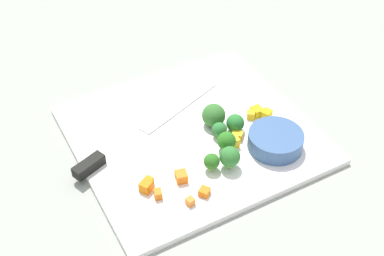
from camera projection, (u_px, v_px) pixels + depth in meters
ground_plane at (192, 137)px, 0.91m from camera, size 4.00×4.00×0.00m
cutting_board at (192, 135)px, 0.91m from camera, size 0.41×0.38×0.01m
prep_bowl at (275, 140)px, 0.87m from camera, size 0.10×0.10×0.03m
chef_knife at (130, 139)px, 0.88m from camera, size 0.34×0.15×0.02m
carrot_dice_0 at (204, 192)px, 0.79m from camera, size 0.02×0.02×0.01m
carrot_dice_1 at (146, 186)px, 0.80m from camera, size 0.02×0.02×0.02m
carrot_dice_2 at (190, 201)px, 0.78m from camera, size 0.01×0.01×0.01m
carrot_dice_3 at (181, 177)px, 0.81m from camera, size 0.02×0.02×0.02m
carrot_dice_4 at (149, 182)px, 0.80m from camera, size 0.02×0.02×0.01m
carrot_dice_5 at (158, 194)px, 0.79m from camera, size 0.02×0.02×0.01m
pepper_dice_0 at (237, 136)px, 0.89m from camera, size 0.02×0.02×0.01m
pepper_dice_1 at (251, 115)px, 0.93m from camera, size 0.02×0.02×0.01m
pepper_dice_2 at (266, 114)px, 0.93m from camera, size 0.02×0.02×0.02m
pepper_dice_3 at (232, 141)px, 0.87m from camera, size 0.02×0.02×0.02m
pepper_dice_4 at (257, 111)px, 0.94m from camera, size 0.02×0.02×0.02m
broccoli_floret_0 at (219, 130)px, 0.89m from camera, size 0.03×0.03×0.03m
broccoli_floret_1 at (230, 157)px, 0.82m from camera, size 0.03×0.03×0.04m
broccoli_floret_2 at (227, 141)px, 0.86m from camera, size 0.03×0.03×0.04m
broccoli_floret_3 at (212, 162)px, 0.82m from camera, size 0.03×0.03×0.03m
broccoli_floret_4 at (235, 123)px, 0.90m from camera, size 0.03×0.03×0.03m
broccoli_floret_5 at (213, 115)px, 0.91m from camera, size 0.04×0.04×0.04m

